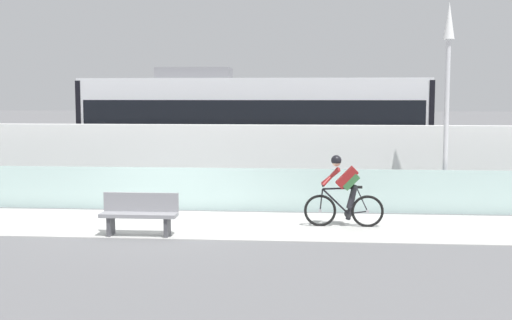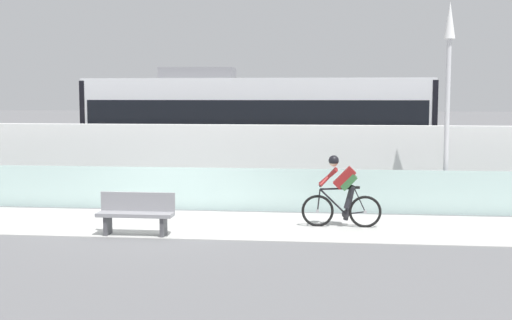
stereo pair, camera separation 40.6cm
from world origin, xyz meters
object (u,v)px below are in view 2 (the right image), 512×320
at_px(lamp_post_antenna, 448,80).
at_px(bench, 136,213).
at_px(tram, 257,127).
at_px(cyclist_on_bike, 342,193).

bearing_deg(lamp_post_antenna, bench, -153.57).
bearing_deg(tram, bench, -101.72).
xyz_separation_m(tram, cyclist_on_bike, (2.62, -6.85, -1.11)).
bearing_deg(cyclist_on_bike, lamp_post_antenna, 39.57).
xyz_separation_m(cyclist_on_bike, bench, (-4.31, -1.29, -0.30)).
bearing_deg(tram, lamp_post_antenna, -41.98).
distance_m(cyclist_on_bike, bench, 4.51).
xyz_separation_m(tram, lamp_post_antenna, (5.22, -4.70, 1.40)).
relative_size(tram, lamp_post_antenna, 2.13).
distance_m(cyclist_on_bike, lamp_post_antenna, 4.21).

